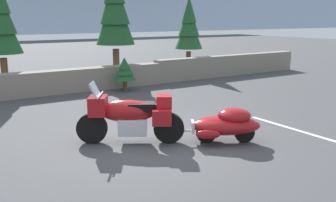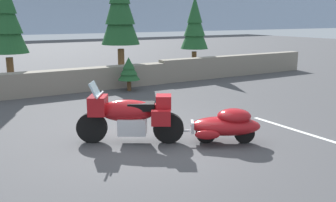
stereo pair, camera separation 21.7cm
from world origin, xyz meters
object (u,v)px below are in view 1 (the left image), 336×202
object	(u,v)px
car_shaped_trailer	(226,124)
pine_tree_far_right	(189,25)
touring_motorcycle	(130,115)
pine_tree_tall	(115,8)
pine_tree_secondary	(0,18)

from	to	relation	value
car_shaped_trailer	pine_tree_far_right	xyz separation A→B (m)	(5.45, 8.92, 1.88)
touring_motorcycle	pine_tree_tall	distance (m)	8.22
car_shaped_trailer	pine_tree_far_right	distance (m)	10.62
pine_tree_tall	pine_tree_secondary	distance (m)	4.27
pine_tree_secondary	pine_tree_far_right	distance (m)	8.34
touring_motorcycle	pine_tree_secondary	world-z (taller)	pine_tree_secondary
pine_tree_far_right	car_shaped_trailer	bearing A→B (deg)	-121.44
touring_motorcycle	pine_tree_far_right	bearing A→B (deg)	47.38
car_shaped_trailer	pine_tree_tall	world-z (taller)	pine_tree_tall
car_shaped_trailer	pine_tree_secondary	bearing A→B (deg)	108.04
pine_tree_secondary	pine_tree_far_right	world-z (taller)	pine_tree_secondary
pine_tree_secondary	car_shaped_trailer	bearing A→B (deg)	-71.96
pine_tree_secondary	touring_motorcycle	bearing A→B (deg)	-81.72
car_shaped_trailer	pine_tree_tall	xyz separation A→B (m)	(1.35, 8.32, 2.63)
touring_motorcycle	car_shaped_trailer	xyz separation A→B (m)	(1.75, -1.09, -0.21)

